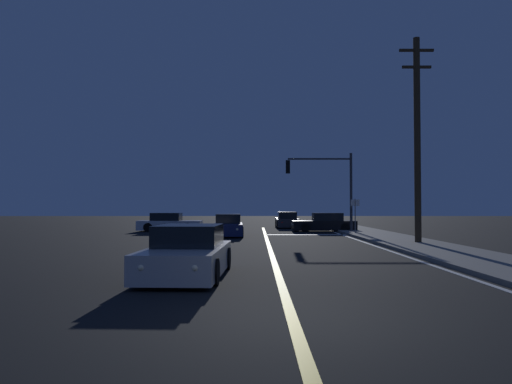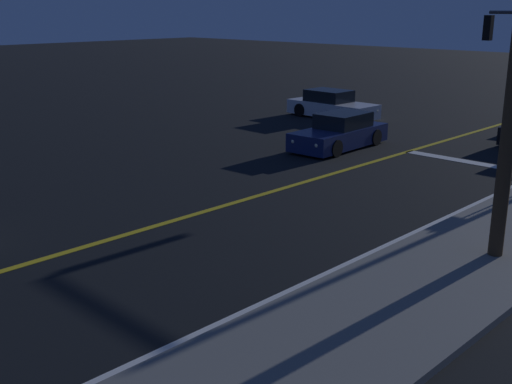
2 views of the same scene
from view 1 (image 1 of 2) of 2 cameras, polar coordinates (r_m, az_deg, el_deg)
ground_plane at (r=8.06m, az=4.39°, el=-14.89°), size 160.00×160.00×0.00m
sidewalk_right at (r=21.54m, az=20.00°, el=-6.25°), size 3.20×44.48×0.15m
lane_line_center at (r=20.27m, az=1.72°, el=-6.84°), size 0.20×42.01×0.01m
lane_line_edge_right at (r=20.99m, az=15.22°, el=-6.60°), size 0.16×42.01×0.01m
stop_bar at (r=31.25m, az=5.84°, el=-4.99°), size 5.12×0.50×0.01m
car_far_approaching_white at (r=35.76m, az=-10.07°, el=-3.62°), size 4.59×1.95×1.34m
car_side_waiting_navy at (r=29.86m, az=-3.24°, el=-4.05°), size 1.97×4.51×1.34m
car_parked_curb_black at (r=35.35m, az=8.05°, el=-3.66°), size 4.56×1.85×1.34m
car_mid_block_charcoal at (r=41.19m, az=3.67°, el=-3.38°), size 1.86×4.39×1.34m
car_distant_tail_silver at (r=13.05m, az=-7.95°, el=-7.18°), size 2.12×4.76×1.34m
traffic_signal_near_right at (r=33.73m, az=8.25°, el=1.53°), size 4.56×0.28×5.47m
utility_pole_right at (r=24.35m, az=18.35°, el=6.10°), size 1.63×0.31×9.82m
street_sign_corner at (r=31.16m, az=11.54°, el=-2.14°), size 0.56×0.07×2.29m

